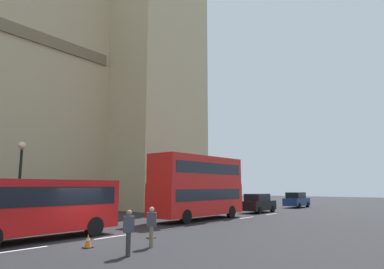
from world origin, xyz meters
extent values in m
plane|color=#262628|center=(0.00, 0.00, 0.00)|extent=(160.00, 160.00, 0.00)
cube|color=silver|center=(-3.09, 0.00, 0.01)|extent=(2.20, 0.16, 0.01)
cube|color=silver|center=(1.51, 0.00, 0.01)|extent=(2.20, 0.16, 0.01)
cube|color=silver|center=(6.11, 0.00, 0.01)|extent=(2.20, 0.16, 0.01)
cube|color=silver|center=(10.71, 0.00, 0.01)|extent=(2.20, 0.16, 0.01)
cube|color=silver|center=(15.31, 0.00, 0.01)|extent=(2.20, 0.16, 0.01)
cube|color=silver|center=(19.91, 0.00, 0.01)|extent=(2.20, 0.16, 0.01)
cube|color=#C6B284|center=(19.02, 16.00, 25.07)|extent=(10.86, 10.86, 50.14)
cube|color=red|center=(-1.61, 2.00, 1.65)|extent=(8.10, 2.50, 2.50)
cube|color=black|center=(-1.61, 2.00, 2.10)|extent=(7.46, 2.54, 0.90)
cylinder|color=black|center=(0.99, 0.88, 0.50)|extent=(1.00, 0.30, 1.00)
cube|color=red|center=(11.34, 2.00, 1.60)|extent=(9.10, 2.50, 2.40)
cube|color=#1E232D|center=(11.34, 2.00, 1.95)|extent=(8.19, 2.54, 0.84)
cube|color=red|center=(11.34, 2.00, 3.85)|extent=(8.91, 2.50, 2.10)
cube|color=#1E232D|center=(11.34, 2.00, 3.95)|extent=(8.19, 2.54, 0.84)
cylinder|color=black|center=(14.25, 0.88, 0.50)|extent=(1.00, 0.30, 1.00)
cylinder|color=black|center=(8.43, 0.88, 0.50)|extent=(1.00, 0.30, 1.00)
cube|color=black|center=(20.91, 1.85, 0.70)|extent=(4.40, 1.80, 0.90)
cube|color=black|center=(20.71, 1.85, 1.50)|extent=(2.46, 1.66, 0.70)
cylinder|color=black|center=(22.32, 1.04, 0.32)|extent=(0.64, 0.30, 0.64)
cylinder|color=black|center=(19.50, 1.04, 0.32)|extent=(0.64, 0.30, 0.64)
cube|color=navy|center=(31.27, 2.05, 0.70)|extent=(4.40, 1.80, 0.90)
cube|color=black|center=(31.07, 2.05, 1.50)|extent=(2.46, 1.66, 0.70)
cylinder|color=black|center=(32.68, 1.24, 0.32)|extent=(0.64, 0.30, 0.64)
cylinder|color=black|center=(29.86, 1.24, 0.32)|extent=(0.64, 0.30, 0.64)
cube|color=black|center=(-1.13, -1.72, 0.01)|extent=(0.36, 0.36, 0.03)
cone|color=orange|center=(-1.13, -1.72, 0.31)|extent=(0.28, 0.28, 0.55)
cylinder|color=white|center=(-1.13, -1.72, 0.33)|extent=(0.17, 0.17, 0.08)
cube|color=black|center=(2.44, -1.85, 0.01)|extent=(0.36, 0.36, 0.03)
cone|color=orange|center=(2.44, -1.85, 0.31)|extent=(0.28, 0.28, 0.55)
cylinder|color=white|center=(2.44, -1.85, 0.33)|extent=(0.17, 0.17, 0.08)
cylinder|color=black|center=(-0.47, 6.50, 0.15)|extent=(0.32, 0.32, 0.30)
cylinder|color=black|center=(-0.47, 6.50, 2.40)|extent=(0.16, 0.16, 4.80)
sphere|color=beige|center=(-0.47, 6.50, 5.05)|extent=(0.44, 0.44, 0.44)
cylinder|color=#333333|center=(-1.15, -4.29, 0.43)|extent=(0.16, 0.16, 0.86)
cylinder|color=#333333|center=(-1.27, -4.46, 0.43)|extent=(0.16, 0.16, 0.86)
cube|color=#3F3F47|center=(-1.21, -4.37, 1.16)|extent=(0.47, 0.43, 0.60)
sphere|color=#936B4C|center=(-1.21, -4.37, 1.58)|extent=(0.22, 0.22, 0.22)
cylinder|color=#726651|center=(0.56, -3.78, 0.43)|extent=(0.16, 0.16, 0.86)
cylinder|color=#726651|center=(0.71, -3.65, 0.43)|extent=(0.16, 0.16, 0.86)
cube|color=#3F3F47|center=(0.63, -3.72, 1.16)|extent=(0.44, 0.46, 0.60)
sphere|color=tan|center=(0.63, -3.72, 1.58)|extent=(0.22, 0.22, 0.22)
camera|label=1|loc=(-9.88, -14.40, 2.57)|focal=31.49mm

